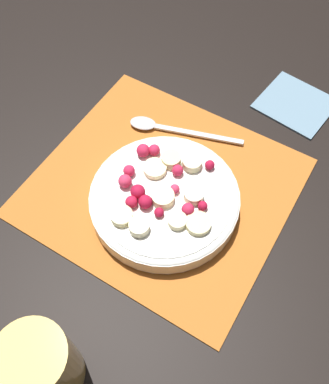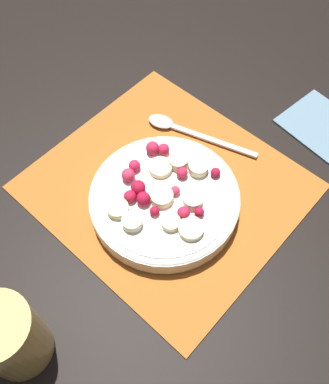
{
  "view_description": "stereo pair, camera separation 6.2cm",
  "coord_description": "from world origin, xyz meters",
  "views": [
    {
      "loc": [
        0.19,
        -0.31,
        0.57
      ],
      "look_at": [
        0.02,
        -0.03,
        0.04
      ],
      "focal_mm": 40.0,
      "sensor_mm": 36.0,
      "label": 1
    },
    {
      "loc": [
        0.24,
        -0.27,
        0.57
      ],
      "look_at": [
        0.02,
        -0.03,
        0.04
      ],
      "focal_mm": 40.0,
      "sensor_mm": 36.0,
      "label": 2
    }
  ],
  "objects": [
    {
      "name": "fruit_bowl",
      "position": [
        0.02,
        -0.03,
        0.03
      ],
      "size": [
        0.22,
        0.22,
        0.05
      ],
      "color": "silver",
      "rests_on": "placemat"
    },
    {
      "name": "spoon",
      "position": [
        -0.06,
        0.1,
        0.01
      ],
      "size": [
        0.19,
        0.08,
        0.01
      ],
      "rotation": [
        0.0,
        0.0,
        3.45
      ],
      "color": "silver",
      "rests_on": "placemat"
    },
    {
      "name": "napkin",
      "position": [
        0.11,
        0.27,
        0.0
      ],
      "size": [
        0.13,
        0.13,
        0.01
      ],
      "color": "slate",
      "rests_on": "ground_plane"
    },
    {
      "name": "ground_plane",
      "position": [
        0.0,
        0.0,
        0.0
      ],
      "size": [
        3.0,
        3.0,
        0.0
      ],
      "primitive_type": "plane",
      "color": "black"
    },
    {
      "name": "placemat",
      "position": [
        0.0,
        0.0,
        0.0
      ],
      "size": [
        0.38,
        0.35,
        0.01
      ],
      "color": "#B26023",
      "rests_on": "ground_plane"
    },
    {
      "name": "drinking_glass",
      "position": [
        0.03,
        -0.31,
        0.06
      ],
      "size": [
        0.08,
        0.08,
        0.11
      ],
      "color": "#F4CC66",
      "rests_on": "ground_plane"
    }
  ]
}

